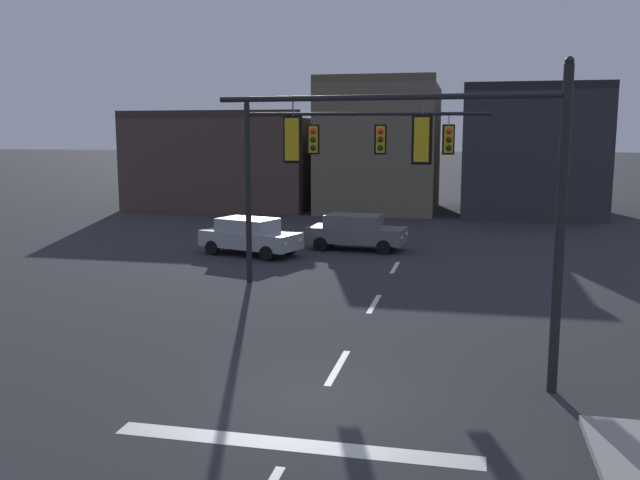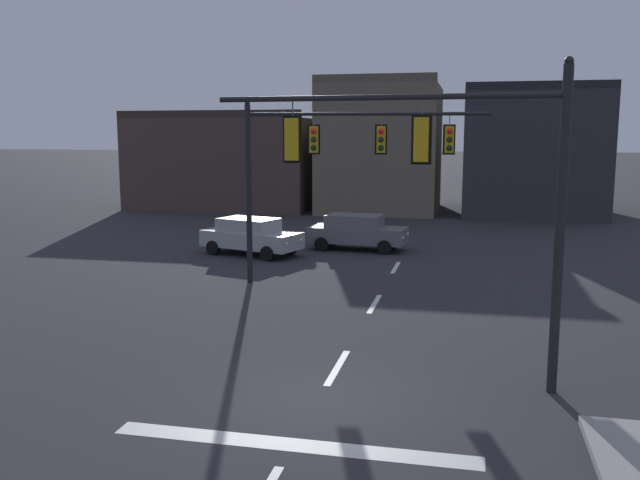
# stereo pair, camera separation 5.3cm
# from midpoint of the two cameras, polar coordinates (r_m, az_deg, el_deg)

# --- Properties ---
(ground_plane) EXTENTS (400.00, 400.00, 0.00)m
(ground_plane) POSITION_cam_midpoint_polar(r_m,az_deg,el_deg) (13.91, -0.21, -13.29)
(ground_plane) COLOR #2B2B30
(stop_bar_paint) EXTENTS (6.40, 0.50, 0.01)m
(stop_bar_paint) POSITION_cam_midpoint_polar(r_m,az_deg,el_deg) (12.13, -2.36, -16.74)
(stop_bar_paint) COLOR silver
(stop_bar_paint) RESTS_ON ground
(lane_centreline) EXTENTS (0.16, 26.40, 0.01)m
(lane_centreline) POSITION_cam_midpoint_polar(r_m,az_deg,el_deg) (15.74, 1.41, -10.59)
(lane_centreline) COLOR silver
(lane_centreline) RESTS_ON ground
(signal_mast_near_side) EXTENTS (7.31, 0.63, 6.71)m
(signal_mast_near_side) POSITION_cam_midpoint_polar(r_m,az_deg,el_deg) (14.21, 10.99, 5.54)
(signal_mast_near_side) COLOR black
(signal_mast_near_side) RESTS_ON ground
(signal_mast_far_side) EXTENTS (8.30, 1.31, 6.38)m
(signal_mast_far_side) POSITION_cam_midpoint_polar(r_m,az_deg,el_deg) (23.60, 0.57, 7.08)
(signal_mast_far_side) COLOR black
(signal_mast_far_side) RESTS_ON ground
(car_lot_nearside) EXTENTS (4.74, 3.07, 1.61)m
(car_lot_nearside) POSITION_cam_midpoint_polar(r_m,az_deg,el_deg) (29.91, -5.95, 0.37)
(car_lot_nearside) COLOR #9EA0A5
(car_lot_nearside) RESTS_ON ground
(car_lot_middle) EXTENTS (4.58, 2.23, 1.61)m
(car_lot_middle) POSITION_cam_midpoint_polar(r_m,az_deg,el_deg) (31.14, 2.95, 0.75)
(car_lot_middle) COLOR slate
(car_lot_middle) RESTS_ON ground
(building_row) EXTENTS (31.85, 10.34, 8.95)m
(building_row) POSITION_cam_midpoint_polar(r_m,az_deg,el_deg) (47.95, 4.41, 7.03)
(building_row) COLOR #473833
(building_row) RESTS_ON ground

